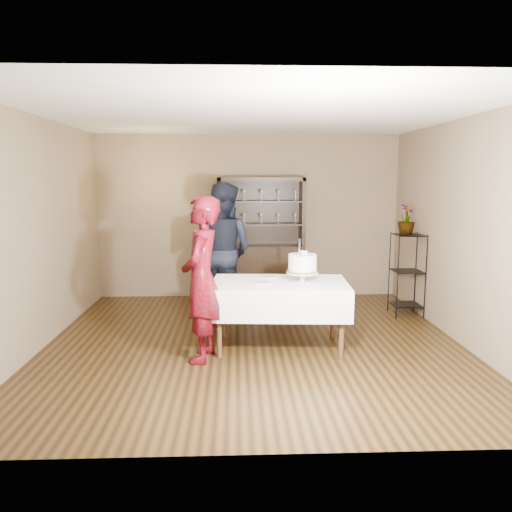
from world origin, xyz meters
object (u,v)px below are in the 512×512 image
at_px(cake, 302,265).
at_px(cake_table, 280,297).
at_px(plant_etagere, 407,271).
at_px(woman, 202,279).
at_px(china_hutch, 261,259).
at_px(potted_plant, 406,219).
at_px(man, 222,251).

bearing_deg(cake, cake_table, 179.37).
bearing_deg(plant_etagere, cake, -141.58).
height_order(cake_table, woman, woman).
height_order(china_hutch, potted_plant, china_hutch).
relative_size(china_hutch, woman, 1.11).
xyz_separation_m(woman, man, (0.17, 1.72, 0.06)).
relative_size(china_hutch, man, 1.04).
bearing_deg(cake_table, china_hutch, 92.31).
xyz_separation_m(china_hutch, potted_plant, (2.05, -1.02, 0.74)).
relative_size(plant_etagere, potted_plant, 2.78).
bearing_deg(china_hutch, cake, -81.52).
bearing_deg(potted_plant, cake_table, -144.40).
distance_m(cake_table, cake, 0.47).
height_order(china_hutch, man, china_hutch).
relative_size(plant_etagere, cake, 2.35).
bearing_deg(cake_table, potted_plant, 35.60).
height_order(cake_table, man, man).
bearing_deg(cake, china_hutch, 98.48).
distance_m(cake_table, woman, 1.00).
bearing_deg(potted_plant, china_hutch, 153.55).
bearing_deg(woman, china_hutch, 173.41).
distance_m(china_hutch, potted_plant, 2.40).
height_order(plant_etagere, cake, cake).
xyz_separation_m(china_hutch, plant_etagere, (2.08, -1.05, -0.01)).
bearing_deg(cake_table, man, 117.71).
distance_m(man, potted_plant, 2.69).
bearing_deg(china_hutch, potted_plant, -26.45).
distance_m(cake, potted_plant, 2.23).
distance_m(plant_etagere, man, 2.71).
bearing_deg(man, potted_plant, -155.21).
height_order(man, cake, man).
bearing_deg(china_hutch, woman, -105.77).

